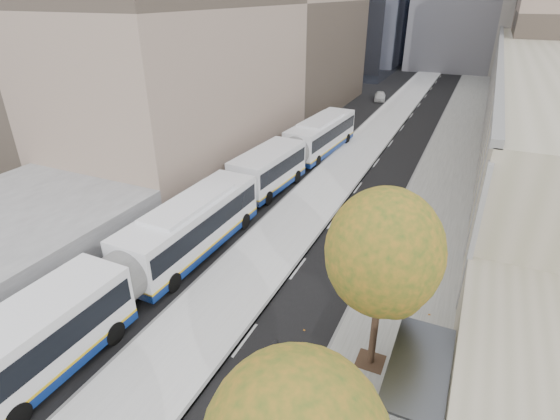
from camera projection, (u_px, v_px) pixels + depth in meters
The scene contains 9 objects.
bus_platform at pixel (349, 162), 38.34m from camera, with size 4.25×150.00×0.15m, color silver.
sidewalk at pixel (444, 177), 35.38m from camera, with size 4.75×150.00×0.08m, color slate.
building_midrise at pixel (198, 2), 44.58m from camera, with size 24.00×46.00×25.00m, color gray.
bus_shelter at pixel (424, 377), 14.30m from camera, with size 1.90×4.40×2.53m.
tree_c at pixel (384, 253), 15.36m from camera, with size 4.20×4.20×7.28m.
bus_near at pixel (142, 263), 21.20m from camera, with size 2.99×18.49×3.08m.
bus_far at pixel (301, 148), 36.83m from camera, with size 3.90×18.58×3.07m.
cyclist at pixel (276, 366), 16.56m from camera, with size 0.66×1.64×2.04m.
distant_car at pixel (380, 96), 60.00m from camera, with size 1.46×3.62×1.23m, color silver.
Camera 1 is at (5.70, -0.40, 13.49)m, focal length 28.00 mm.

